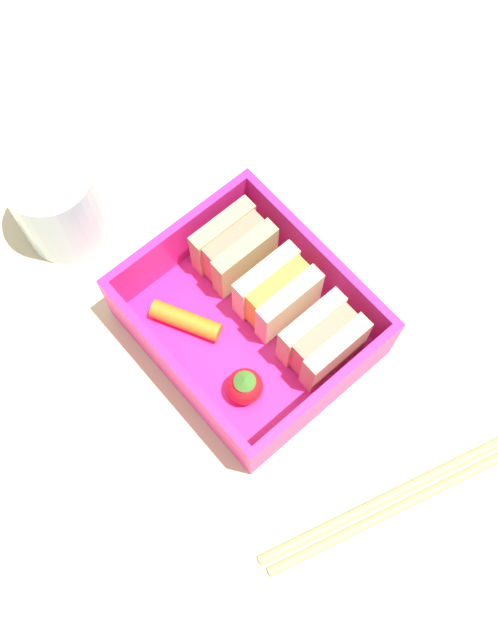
% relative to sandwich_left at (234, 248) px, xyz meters
% --- Properties ---
extents(ground_plane, '(1.20, 1.20, 0.02)m').
position_rel_sandwich_left_xyz_m(ground_plane, '(0.05, -0.03, -0.04)').
color(ground_plane, '#D7B88D').
extents(bento_tray, '(0.16, 0.14, 0.01)m').
position_rel_sandwich_left_xyz_m(bento_tray, '(0.05, -0.03, -0.03)').
color(bento_tray, '#E42288').
rests_on(bento_tray, ground_plane).
extents(bento_rim, '(0.16, 0.14, 0.05)m').
position_rel_sandwich_left_xyz_m(bento_rim, '(0.05, -0.03, 0.00)').
color(bento_rim, '#E42288').
rests_on(bento_rim, bento_tray).
extents(sandwich_left, '(0.04, 0.05, 0.05)m').
position_rel_sandwich_left_xyz_m(sandwich_left, '(0.00, 0.00, 0.00)').
color(sandwich_left, tan).
rests_on(sandwich_left, bento_tray).
extents(sandwich_center_left, '(0.04, 0.05, 0.05)m').
position_rel_sandwich_left_xyz_m(sandwich_center_left, '(0.05, 0.00, 0.00)').
color(sandwich_center_left, beige).
rests_on(sandwich_center_left, bento_tray).
extents(sandwich_center, '(0.04, 0.05, 0.05)m').
position_rel_sandwich_left_xyz_m(sandwich_center, '(0.09, 0.00, 0.00)').
color(sandwich_center, '#DDBB87').
rests_on(sandwich_center, bento_tray).
extents(carrot_stick_far_left, '(0.05, 0.04, 0.01)m').
position_rel_sandwich_left_xyz_m(carrot_stick_far_left, '(0.02, -0.06, -0.02)').
color(carrot_stick_far_left, orange).
rests_on(carrot_stick_far_left, bento_tray).
extents(strawberry_far_left, '(0.03, 0.03, 0.03)m').
position_rel_sandwich_left_xyz_m(strawberry_far_left, '(0.08, -0.06, -0.01)').
color(strawberry_far_left, red).
rests_on(strawberry_far_left, bento_tray).
extents(chopstick_pair, '(0.07, 0.21, 0.01)m').
position_rel_sandwich_left_xyz_m(chopstick_pair, '(0.21, -0.03, -0.03)').
color(chopstick_pair, tan).
rests_on(chopstick_pair, ground_plane).
extents(drinking_glass, '(0.07, 0.07, 0.08)m').
position_rel_sandwich_left_xyz_m(drinking_glass, '(-0.11, -0.07, 0.00)').
color(drinking_glass, silver).
rests_on(drinking_glass, ground_plane).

